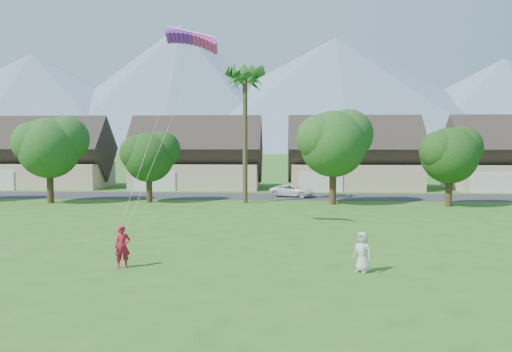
# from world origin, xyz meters

# --- Properties ---
(ground) EXTENTS (500.00, 500.00, 0.00)m
(ground) POSITION_xyz_m (0.00, 0.00, 0.00)
(ground) COLOR #2D6019
(ground) RESTS_ON ground
(street) EXTENTS (90.00, 7.00, 0.01)m
(street) POSITION_xyz_m (0.00, 34.00, 0.01)
(street) COLOR #2D2D30
(street) RESTS_ON ground
(kite_flyer) EXTENTS (0.83, 0.71, 1.91)m
(kite_flyer) POSITION_xyz_m (-5.73, 4.53, 0.96)
(kite_flyer) COLOR #B0142B
(kite_flyer) RESTS_ON ground
(watcher) EXTENTS (1.02, 1.01, 1.78)m
(watcher) POSITION_xyz_m (4.95, 4.36, 0.89)
(watcher) COLOR beige
(watcher) RESTS_ON ground
(parked_car) EXTENTS (4.93, 3.37, 1.25)m
(parked_car) POSITION_xyz_m (2.45, 34.00, 0.63)
(parked_car) COLOR white
(parked_car) RESTS_ON ground
(mountain_ridge) EXTENTS (540.00, 240.00, 70.00)m
(mountain_ridge) POSITION_xyz_m (10.40, 260.00, 29.07)
(mountain_ridge) COLOR slate
(mountain_ridge) RESTS_ON ground
(houses_row) EXTENTS (72.75, 8.19, 8.86)m
(houses_row) POSITION_xyz_m (0.49, 42.99, 3.44)
(houses_row) COLOR beige
(houses_row) RESTS_ON ground
(tree_row) EXTENTS (62.27, 6.67, 8.45)m
(tree_row) POSITION_xyz_m (-1.14, 27.92, 4.89)
(tree_row) COLOR #47301C
(tree_row) RESTS_ON ground
(fan_palm) EXTENTS (3.00, 3.00, 13.80)m
(fan_palm) POSITION_xyz_m (-2.00, 28.50, 11.80)
(fan_palm) COLOR #4C3D26
(fan_palm) RESTS_ON ground
(parafoil_kite) EXTENTS (3.21, 1.07, 0.50)m
(parafoil_kite) POSITION_xyz_m (-4.03, 13.33, 11.97)
(parafoil_kite) COLOR purple
(parafoil_kite) RESTS_ON ground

